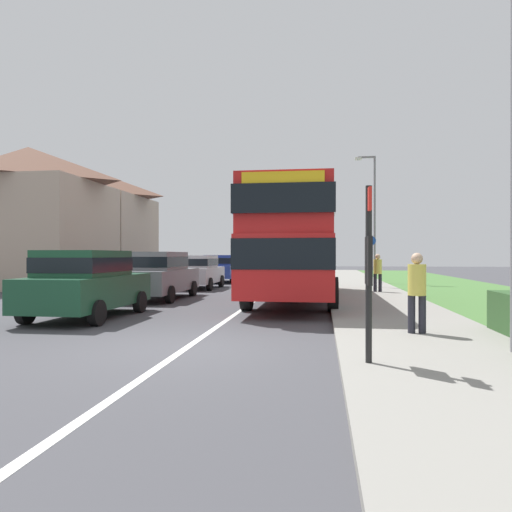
{
  "coord_description": "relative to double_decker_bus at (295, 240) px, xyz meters",
  "views": [
    {
      "loc": [
        2.35,
        -8.0,
        1.63
      ],
      "look_at": [
        0.57,
        4.71,
        1.6
      ],
      "focal_mm": 32.96,
      "sensor_mm": 36.0,
      "label": 1
    }
  ],
  "objects": [
    {
      "name": "cycle_route_sign",
      "position": [
        3.25,
        6.13,
        -0.71
      ],
      "size": [
        0.44,
        0.08,
        2.52
      ],
      "color": "slate",
      "rests_on": "ground_plane"
    },
    {
      "name": "parked_car_blue",
      "position": [
        -4.97,
        10.77,
        -1.25
      ],
      "size": [
        1.98,
        4.1,
        1.62
      ],
      "color": "navy",
      "rests_on": "ground_plane"
    },
    {
      "name": "parked_car_grey",
      "position": [
        -4.96,
        -0.03,
        -1.19
      ],
      "size": [
        1.89,
        4.55,
        1.74
      ],
      "color": "slate",
      "rests_on": "ground_plane"
    },
    {
      "name": "pavement_near_side",
      "position": [
        2.78,
        -2.56,
        -2.08
      ],
      "size": [
        3.2,
        68.0,
        0.12
      ],
      "primitive_type": "cube",
      "color": "gray",
      "rests_on": "ground_plane"
    },
    {
      "name": "street_lamp_mid",
      "position": [
        3.73,
        10.07,
        1.95
      ],
      "size": [
        1.14,
        0.2,
        7.1
      ],
      "color": "slate",
      "rests_on": "ground_plane"
    },
    {
      "name": "parked_car_dark_green",
      "position": [
        -5.06,
        -5.22,
        -1.19
      ],
      "size": [
        1.98,
        4.13,
        1.74
      ],
      "color": "#19472D",
      "rests_on": "ground_plane"
    },
    {
      "name": "pedestrian_walking_away",
      "position": [
        3.2,
        3.17,
        -1.17
      ],
      "size": [
        0.34,
        0.34,
        1.67
      ],
      "color": "#23232D",
      "rests_on": "ground_plane"
    },
    {
      "name": "street_lamp_near",
      "position": [
        3.78,
        -8.78,
        1.69
      ],
      "size": [
        1.14,
        0.2,
        6.59
      ],
      "color": "slate",
      "rests_on": "ground_plane"
    },
    {
      "name": "pedestrian_at_stop",
      "position": [
        2.75,
        -7.17,
        -1.17
      ],
      "size": [
        0.34,
        0.34,
        1.67
      ],
      "color": "#23232D",
      "rests_on": "ground_plane"
    },
    {
      "name": "ground_plane",
      "position": [
        -1.42,
        -8.56,
        -2.14
      ],
      "size": [
        120.0,
        120.0,
        0.0
      ],
      "primitive_type": "plane",
      "color": "#424247"
    },
    {
      "name": "double_decker_bus",
      "position": [
        0.0,
        0.0,
        0.0
      ],
      "size": [
        2.8,
        10.71,
        3.7
      ],
      "color": "red",
      "rests_on": "ground_plane"
    },
    {
      "name": "bus_stop_sign",
      "position": [
        1.58,
        -9.82,
        -0.6
      ],
      "size": [
        0.09,
        0.52,
        2.6
      ],
      "color": "black",
      "rests_on": "ground_plane"
    },
    {
      "name": "lane_marking_centre",
      "position": [
        -1.42,
        -0.56,
        -2.14
      ],
      "size": [
        0.14,
        60.0,
        0.01
      ],
      "primitive_type": "cube",
      "color": "silver",
      "rests_on": "ground_plane"
    },
    {
      "name": "house_terrace_far_side",
      "position": [
        -13.78,
        8.48,
        1.4
      ],
      "size": [
        7.05,
        12.41,
        7.09
      ],
      "color": "tan",
      "rests_on": "ground_plane"
    },
    {
      "name": "parked_car_silver",
      "position": [
        -4.98,
        5.41,
        -1.26
      ],
      "size": [
        1.92,
        4.02,
        1.61
      ],
      "color": "#B7B7BC",
      "rests_on": "ground_plane"
    }
  ]
}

